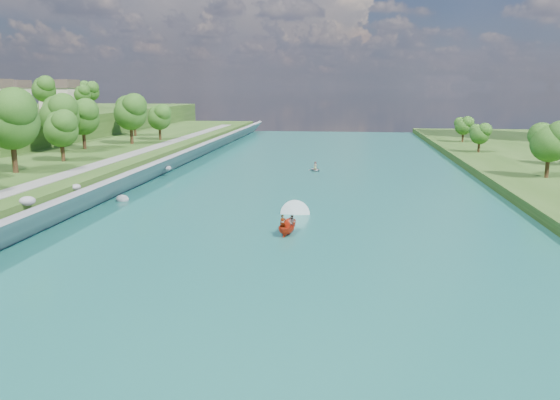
# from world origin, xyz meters

# --- Properties ---
(ground) EXTENTS (260.00, 260.00, 0.00)m
(ground) POSITION_xyz_m (0.00, 0.00, 0.00)
(ground) COLOR #2D5119
(ground) RESTS_ON ground
(river_water) EXTENTS (55.00, 240.00, 0.10)m
(river_water) POSITION_xyz_m (0.00, 20.00, 0.05)
(river_water) COLOR #17595A
(river_water) RESTS_ON ground
(ridge_west) EXTENTS (60.00, 120.00, 9.00)m
(ridge_west) POSITION_xyz_m (-82.50, 95.00, 4.50)
(ridge_west) COLOR #2D5119
(ridge_west) RESTS_ON ground
(riprap_bank) EXTENTS (4.80, 236.00, 4.50)m
(riprap_bank) POSITION_xyz_m (-25.86, 19.26, 1.80)
(riprap_bank) COLOR slate
(riprap_bank) RESTS_ON ground
(riverside_path) EXTENTS (3.00, 200.00, 0.10)m
(riverside_path) POSITION_xyz_m (-32.50, 20.00, 3.55)
(riverside_path) COLOR gray
(riverside_path) RESTS_ON berm_west
(ridge_houses) EXTENTS (29.50, 29.50, 8.40)m
(ridge_houses) POSITION_xyz_m (-88.67, 100.00, 13.31)
(ridge_houses) COLOR beige
(ridge_houses) RESTS_ON ridge_west
(trees_ridge) EXTENTS (19.21, 55.08, 10.51)m
(trees_ridge) POSITION_xyz_m (-73.44, 95.59, 13.67)
(trees_ridge) COLOR #134913
(trees_ridge) RESTS_ON ridge_west
(motorboat) EXTENTS (3.60, 18.86, 2.14)m
(motorboat) POSITION_xyz_m (-0.49, 6.57, 0.75)
(motorboat) COLOR #B7290E
(motorboat) RESTS_ON river_water
(raft) EXTENTS (2.91, 3.57, 1.71)m
(raft) POSITION_xyz_m (-0.17, 49.17, 0.49)
(raft) COLOR #979AA0
(raft) RESTS_ON river_water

